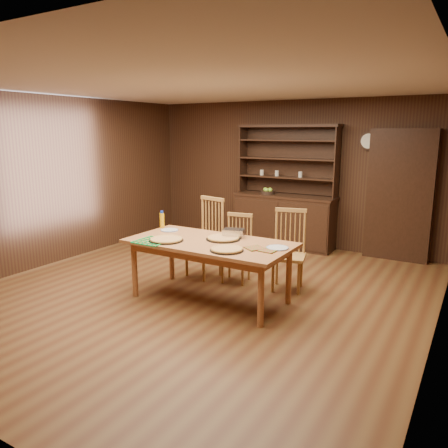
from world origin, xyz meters
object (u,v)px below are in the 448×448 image
Objects in this scene: chair_left at (207,234)px; china_hutch at (285,214)px; chair_center at (238,246)px; dining_table at (210,247)px; juice_bottle at (162,220)px; chair_right at (289,247)px.

china_hutch is at bearing 93.72° from chair_left.
china_hutch is 2.08m from chair_center.
chair_left reaches higher than chair_center.
dining_table is 1.04m from juice_bottle.
chair_left is (-0.31, -2.08, 0.01)m from china_hutch.
chair_right is at bearing -2.49° from chair_center.
chair_right is at bearing 20.13° from juice_bottle.
chair_center is (0.49, 0.01, -0.11)m from chair_left.
china_hutch is 2.10m from chair_left.
chair_center is at bearing 94.57° from dining_table.
china_hutch is 2.90m from dining_table.
chair_left is 4.83× the size of juice_bottle.
chair_right is (0.91, -1.99, -0.03)m from china_hutch.
dining_table is at bearing -43.25° from chair_left.
chair_left is at bearing 169.48° from chair_right.
chair_left is at bearing 50.50° from juice_bottle.
juice_bottle is (-1.64, -0.60, 0.30)m from chair_right.
chair_left reaches higher than chair_right.
chair_left is at bearing 124.52° from dining_table.
chair_left is at bearing -98.51° from china_hutch.
chair_center is (0.18, -2.07, -0.10)m from china_hutch.
china_hutch reaches higher than chair_right.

